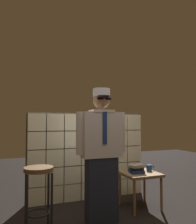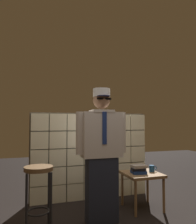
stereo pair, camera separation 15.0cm
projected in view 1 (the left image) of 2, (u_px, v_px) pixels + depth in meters
name	position (u px, v px, depth m)	size (l,w,h in m)	color
glass_block_wall	(89.00, 156.00, 3.67)	(2.01, 0.10, 1.45)	beige
standing_person	(101.00, 151.00, 2.82)	(0.68, 0.28, 1.71)	#1E2333
bar_stool	(39.00, 183.00, 2.53)	(0.34, 0.34, 0.75)	brown
side_table	(140.00, 177.00, 3.26)	(0.52, 0.52, 0.52)	brown
book_stack	(136.00, 169.00, 3.23)	(0.23, 0.20, 0.12)	navy
coffee_mug	(149.00, 168.00, 3.35)	(0.13, 0.08, 0.09)	navy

